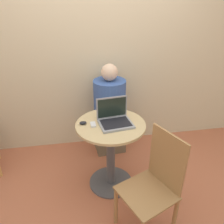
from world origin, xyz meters
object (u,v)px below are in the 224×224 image
at_px(cell_phone, 93,124).
at_px(person_seated, 108,115).
at_px(laptop, 115,118).
at_px(chair_empty, 154,185).

bearing_deg(cell_phone, person_seated, 69.76).
height_order(laptop, chair_empty, laptop).
bearing_deg(laptop, cell_phone, -177.28).
xyz_separation_m(cell_phone, person_seated, (0.26, 0.69, -0.29)).
xyz_separation_m(chair_empty, person_seated, (-0.18, 1.25, 0.01)).
bearing_deg(laptop, person_seated, 86.16).
bearing_deg(person_seated, chair_empty, -81.82).
xyz_separation_m(laptop, cell_phone, (-0.21, -0.01, -0.04)).
height_order(cell_phone, person_seated, person_seated).
xyz_separation_m(cell_phone, chair_empty, (0.44, -0.56, -0.30)).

